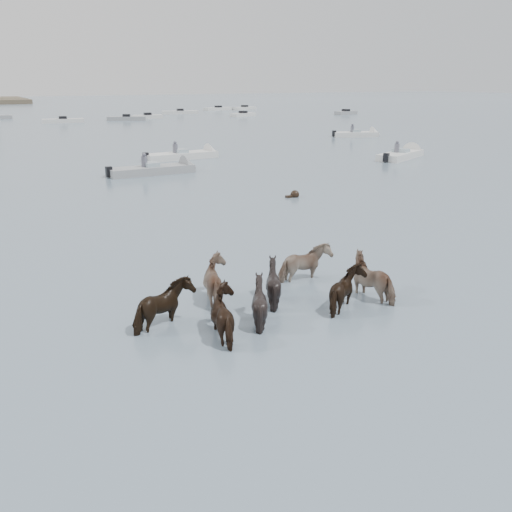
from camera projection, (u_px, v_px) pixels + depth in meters
name	position (u px, v px, depth m)	size (l,w,h in m)	color
ground	(336.00, 305.00, 14.80)	(400.00, 400.00, 0.00)	slate
pony_herd	(274.00, 292.00, 14.53)	(7.51, 3.71, 1.41)	black
swimming_pony	(294.00, 195.00, 28.25)	(0.72, 0.44, 0.44)	black
motorboat_b	(163.00, 169.00, 35.46)	(5.92, 1.87, 1.92)	gray
motorboat_c	(191.00, 155.00, 42.05)	(6.11, 2.12, 1.92)	silver
motorboat_d	(405.00, 154.00, 42.51)	(5.78, 3.94, 1.92)	silver
motorboat_e	(362.00, 134.00, 57.86)	(5.17, 3.01, 1.92)	silver
distant_flotilla	(20.00, 119.00, 79.54)	(103.22, 27.32, 0.93)	silver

